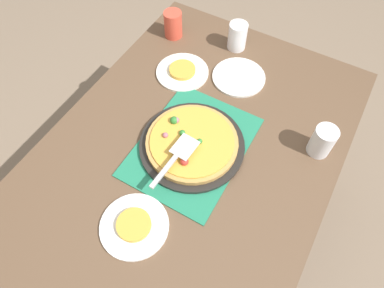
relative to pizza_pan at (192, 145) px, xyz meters
name	(u,v)px	position (x,y,z in m)	size (l,w,h in m)	color
ground_plane	(192,220)	(0.00, 0.00, -0.76)	(8.00, 8.00, 0.00)	#84705B
dining_table	(192,162)	(0.00, 0.00, -0.12)	(1.40, 1.00, 0.75)	brown
placemat	(192,147)	(0.00, 0.00, -0.01)	(0.48, 0.36, 0.01)	#237F5B
pizza_pan	(192,145)	(0.00, 0.00, 0.00)	(0.38, 0.38, 0.01)	black
pizza	(192,142)	(0.00, 0.00, 0.02)	(0.33, 0.33, 0.05)	tan
plate_near_left	(134,226)	(-0.35, 0.01, -0.01)	(0.22, 0.22, 0.01)	white
plate_far_right	(182,72)	(0.30, 0.22, -0.01)	(0.22, 0.22, 0.01)	white
plate_side	(239,77)	(0.39, 0.00, -0.01)	(0.22, 0.22, 0.01)	white
served_slice_left	(134,225)	(-0.35, 0.01, 0.01)	(0.11, 0.11, 0.02)	gold
served_slice_right	(182,70)	(0.30, 0.22, 0.01)	(0.11, 0.11, 0.02)	gold
cup_near	(237,36)	(0.55, 0.09, 0.05)	(0.08, 0.08, 0.12)	white
cup_far	(322,141)	(0.21, -0.40, 0.05)	(0.08, 0.08, 0.12)	white
cup_corner	(173,24)	(0.48, 0.37, 0.05)	(0.08, 0.08, 0.12)	#E04C38
pizza_server	(176,156)	(-0.10, 0.01, 0.06)	(0.23, 0.08, 0.01)	silver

